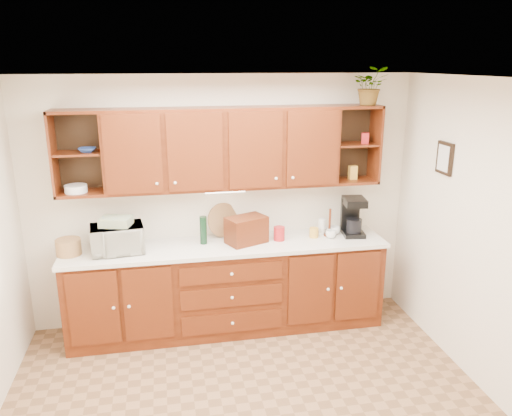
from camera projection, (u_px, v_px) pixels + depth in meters
name	position (u px, v px, depth m)	size (l,w,h in m)	color
ceiling	(253.00, 80.00, 3.21)	(4.00, 4.00, 0.00)	white
back_wall	(223.00, 202.00, 5.22)	(4.00, 4.00, 0.00)	#EEE2C8
right_wall	(502.00, 248.00, 3.94)	(3.50, 3.50, 0.00)	#EEE2C8
base_cabinets	(228.00, 288.00, 5.18)	(3.20, 0.60, 0.90)	#3D1507
countertop	(227.00, 246.00, 5.04)	(3.24, 0.64, 0.04)	white
upper_cabinets	(224.00, 148.00, 4.91)	(3.20, 0.33, 0.80)	#3D1507
undercabinet_light	(225.00, 191.00, 4.97)	(0.40, 0.05, 0.03)	white
framed_picture	(445.00, 158.00, 4.63)	(0.03, 0.24, 0.30)	black
wicker_basket	(69.00, 247.00, 4.74)	(0.23, 0.23, 0.15)	#A06E43
microwave	(117.00, 239.00, 4.79)	(0.49, 0.33, 0.27)	beige
towel_stack	(116.00, 221.00, 4.74)	(0.28, 0.20, 0.08)	#D6D064
wine_bottle	(203.00, 230.00, 5.01)	(0.07, 0.07, 0.29)	black
woven_tray	(224.00, 235.00, 5.27)	(0.36, 0.36, 0.02)	#A06E43
bread_box	(246.00, 230.00, 5.04)	(0.39, 0.24, 0.27)	#3D1507
mug_tree	(329.00, 231.00, 5.27)	(0.28, 0.27, 0.29)	#3D1507
canister_red	(279.00, 234.00, 5.13)	(0.11, 0.11, 0.14)	#AD191D
canister_white	(322.00, 226.00, 5.31)	(0.07, 0.07, 0.17)	white
canister_yellow	(314.00, 233.00, 5.22)	(0.09, 0.09, 0.10)	gold
coffee_maker	(353.00, 217.00, 5.27)	(0.25, 0.31, 0.41)	black
bowl_stack	(87.00, 150.00, 4.64)	(0.16, 0.16, 0.04)	#284694
plate_stack	(76.00, 189.00, 4.72)	(0.21, 0.21, 0.07)	white
pantry_box_yellow	(353.00, 173.00, 5.23)	(0.08, 0.06, 0.14)	gold
pantry_box_red	(365.00, 138.00, 5.12)	(0.07, 0.06, 0.11)	#AD191D
potted_plant	(371.00, 86.00, 4.95)	(0.34, 0.29, 0.38)	#999999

